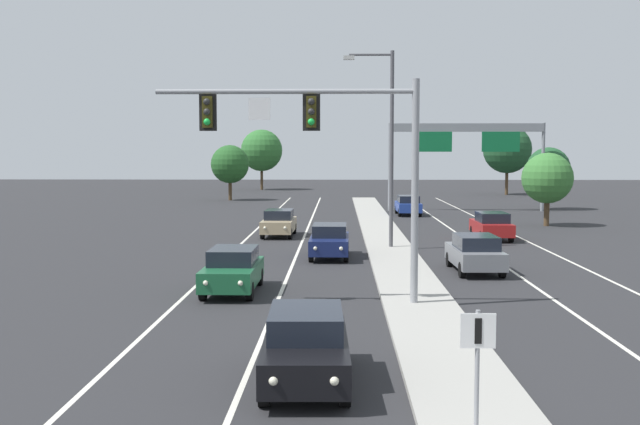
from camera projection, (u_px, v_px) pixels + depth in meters
median_island at (413, 292)px, 26.79m from camera, size 2.40×110.00×0.15m
lane_stripe_oncoming_center at (293, 265)px, 33.89m from camera, size 0.14×100.00×0.01m
lane_stripe_receding_center at (504, 265)px, 33.65m from camera, size 0.14×100.00×0.01m
edge_stripe_left at (219, 264)px, 33.97m from camera, size 0.14×100.00×0.01m
edge_stripe_right at (579, 266)px, 33.57m from camera, size 0.14×100.00×0.01m
overhead_signal_mast at (330, 141)px, 24.29m from camera, size 8.44×0.44×7.20m
median_sign_post at (477, 355)px, 12.89m from camera, size 0.60×0.10×2.20m
street_lamp_median at (387, 137)px, 38.76m from camera, size 2.58×0.28×10.00m
car_oncoming_black at (306, 346)px, 16.50m from camera, size 1.92×4.51×1.58m
car_oncoming_green at (233, 270)px, 27.19m from camera, size 1.84×4.48×1.58m
car_oncoming_navy at (330, 240)px, 36.14m from camera, size 1.87×4.49×1.58m
car_oncoming_tan at (279, 223)px, 45.32m from camera, size 1.90×4.50×1.58m
car_receding_grey at (475, 253)px, 31.72m from camera, size 1.91×4.50×1.58m
car_receding_red at (492, 225)px, 43.62m from camera, size 1.83×4.47×1.58m
car_receding_blue at (408, 205)px, 60.46m from camera, size 1.85×4.48×1.58m
highway_sign_gantry at (467, 139)px, 64.42m from camera, size 13.28×0.42×7.50m
tree_far_right_c at (507, 149)px, 89.00m from camera, size 5.67×5.67×8.20m
tree_far_right_a at (548, 169)px, 66.16m from camera, size 3.77×3.77×5.45m
tree_far_left_a at (230, 164)px, 78.96m from camera, size 3.98×3.98×5.76m
tree_far_right_b at (547, 178)px, 51.42m from camera, size 3.45×3.45×4.99m
tree_far_left_b at (262, 150)px, 101.02m from camera, size 5.55×5.55×8.03m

